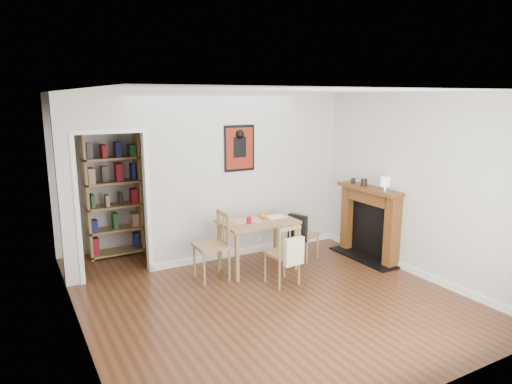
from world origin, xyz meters
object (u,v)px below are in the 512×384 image
notebook (276,217)px  ceramic_jar_b (353,181)px  chair_right (304,234)px  mantel_lamp (385,183)px  bookshelf (113,194)px  fireplace (370,220)px  ceramic_jar_a (364,182)px  dining_table (258,226)px  chair_left (211,246)px  red_glass (249,220)px  chair_front (283,254)px  orange_fruit (263,215)px

notebook → ceramic_jar_b: (1.40, -0.11, 0.45)m
chair_right → mantel_lamp: (0.87, -0.81, 0.89)m
bookshelf → fireplace: bearing=-31.1°
ceramic_jar_a → dining_table: bearing=169.1°
ceramic_jar_a → ceramic_jar_b: ceramic_jar_a is taller
dining_table → fireplace: fireplace is taller
ceramic_jar_b → chair_left: bearing=179.0°
red_glass → mantel_lamp: mantel_lamp is taller
red_glass → ceramic_jar_a: ceramic_jar_a is taller
notebook → red_glass: bearing=-168.0°
chair_front → ceramic_jar_b: 1.96m
bookshelf → ceramic_jar_a: size_ratio=17.31×
chair_front → mantel_lamp: bearing=-4.6°
dining_table → ceramic_jar_b: ceramic_jar_b is taller
notebook → mantel_lamp: bearing=-31.1°
orange_fruit → notebook: (0.20, -0.05, -0.03)m
chair_front → bookshelf: bearing=126.4°
chair_left → fireplace: 2.60m
chair_right → ceramic_jar_b: size_ratio=8.78×
bookshelf → chair_right: bearing=-33.2°
bookshelf → orange_fruit: (1.84, -1.60, -0.22)m
chair_left → ceramic_jar_a: bearing=-7.0°
chair_front → fireplace: (1.78, 0.23, 0.18)m
dining_table → mantel_lamp: size_ratio=5.12×
orange_fruit → red_glass: bearing=-153.2°
chair_left → red_glass: bearing=-4.4°
ceramic_jar_b → mantel_lamp: bearing=-91.2°
chair_right → fireplace: 1.07m
orange_fruit → notebook: orange_fruit is taller
chair_front → red_glass: size_ratio=8.96×
fireplace → chair_front: bearing=-172.7°
chair_right → mantel_lamp: size_ratio=3.64×
red_glass → chair_left: bearing=175.6°
bookshelf → fireplace: 4.11m
fireplace → ceramic_jar_a: bearing=126.6°
chair_right → mantel_lamp: bearing=-43.2°
mantel_lamp → ceramic_jar_a: size_ratio=1.82×
chair_right → fireplace: size_ratio=0.63×
chair_front → orange_fruit: size_ratio=10.83×
bookshelf → red_glass: bearing=-49.2°
bookshelf → notebook: size_ratio=7.39×
dining_table → ceramic_jar_a: 1.85m
ceramic_jar_b → chair_right: bearing=174.0°
chair_right → notebook: 0.62m
chair_left → chair_right: (1.61, 0.05, -0.08)m
fireplace → red_glass: 2.02m
chair_left → chair_front: chair_left is taller
chair_right → notebook: bearing=177.9°
red_glass → orange_fruit: 0.35m
mantel_lamp → ceramic_jar_a: mantel_lamp is taller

